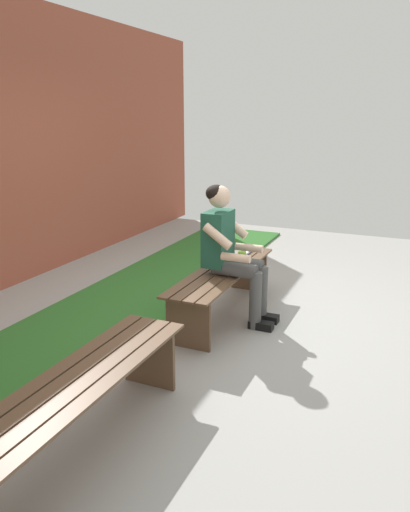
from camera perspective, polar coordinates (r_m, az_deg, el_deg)
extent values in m
cube|color=#9E9E99|center=(3.60, 10.75, -15.70)|extent=(10.00, 7.00, 0.04)
cube|color=#2D6B28|center=(4.39, -15.85, -9.39)|extent=(9.00, 1.26, 0.03)
cube|color=brown|center=(4.69, 0.18, -1.42)|extent=(1.78, 0.10, 0.02)
cube|color=brown|center=(4.64, 1.46, -1.59)|extent=(1.78, 0.10, 0.02)
cube|color=brown|center=(4.60, 2.77, -1.76)|extent=(1.78, 0.10, 0.02)
cube|color=brown|center=(4.57, 4.09, -1.93)|extent=(1.78, 0.10, 0.02)
cube|color=brown|center=(5.38, 5.11, -1.70)|extent=(0.03, 0.39, 0.44)
cube|color=brown|center=(4.05, -1.98, -7.82)|extent=(0.03, 0.39, 0.44)
cube|color=brown|center=(2.98, -17.34, -13.02)|extent=(1.80, 0.10, 0.02)
cube|color=brown|center=(2.91, -15.60, -13.58)|extent=(1.80, 0.10, 0.02)
cube|color=brown|center=(2.85, -13.77, -14.15)|extent=(1.80, 0.10, 0.02)
cube|color=brown|center=(2.79, -11.85, -14.73)|extent=(1.80, 0.10, 0.02)
cube|color=brown|center=(3.55, -6.53, -11.56)|extent=(0.03, 0.39, 0.44)
cube|color=#1E513D|center=(4.47, 1.53, 2.10)|extent=(0.34, 0.20, 0.50)
sphere|color=beige|center=(4.39, 1.69, 6.91)|extent=(0.20, 0.20, 0.20)
ellipsoid|color=black|center=(4.39, 1.33, 7.32)|extent=(0.20, 0.19, 0.15)
cylinder|color=#4C4C4C|center=(4.55, 4.27, -0.96)|extent=(0.13, 0.40, 0.13)
cylinder|color=#4C4C4C|center=(4.39, 3.48, -1.59)|extent=(0.13, 0.40, 0.13)
cylinder|color=#4C4C4C|center=(4.57, 6.57, -4.41)|extent=(0.11, 0.11, 0.53)
cube|color=black|center=(4.64, 7.19, -7.16)|extent=(0.10, 0.22, 0.07)
cylinder|color=#4C4C4C|center=(4.41, 5.87, -5.17)|extent=(0.11, 0.11, 0.53)
cube|color=black|center=(4.49, 6.52, -8.00)|extent=(0.10, 0.22, 0.07)
cylinder|color=beige|center=(4.61, 3.45, 3.42)|extent=(0.08, 0.28, 0.23)
cylinder|color=beige|center=(4.58, 5.15, 0.96)|extent=(0.07, 0.26, 0.07)
cylinder|color=beige|center=(4.23, 1.46, 2.28)|extent=(0.08, 0.28, 0.23)
cylinder|color=beige|center=(4.25, 3.60, -0.19)|extent=(0.07, 0.26, 0.07)
sphere|color=#72B738|center=(4.99, 4.32, 0.29)|extent=(0.09, 0.09, 0.09)
cube|color=white|center=(5.32, 4.94, 0.92)|extent=(0.20, 0.15, 0.02)
cube|color=white|center=(5.13, 4.19, 0.36)|extent=(0.20, 0.15, 0.02)
cube|color=#1E478C|center=(5.23, 4.57, 0.55)|extent=(0.41, 0.16, 0.01)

